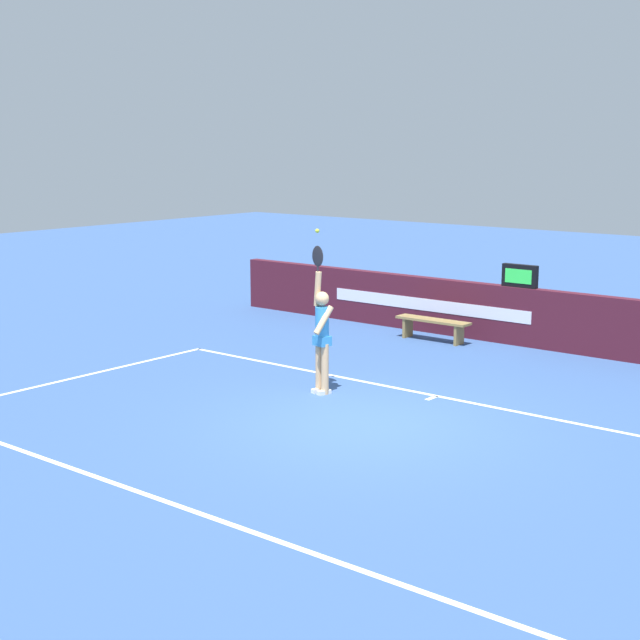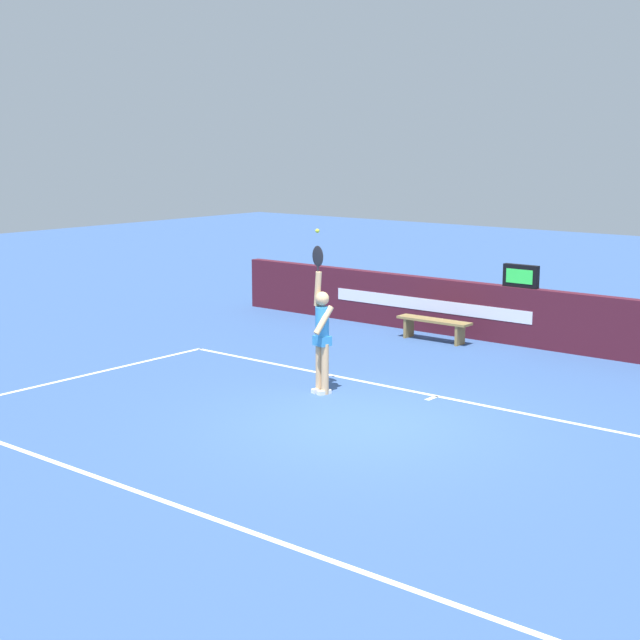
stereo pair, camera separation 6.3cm
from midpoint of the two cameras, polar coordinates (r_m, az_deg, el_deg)
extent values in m
plane|color=#33528A|center=(13.85, 2.95, -6.34)|extent=(60.00, 60.00, 0.00)
cube|color=white|center=(15.41, 7.26, -4.63)|extent=(11.19, 0.09, 0.00)
cube|color=white|center=(11.12, -9.29, -10.87)|extent=(11.19, 0.09, 0.00)
cube|color=white|center=(17.04, -14.46, -3.38)|extent=(0.09, 5.95, 0.00)
cube|color=white|center=(15.28, 6.96, -4.75)|extent=(0.09, 0.30, 0.00)
cube|color=#451522|center=(19.06, 14.33, -0.06)|extent=(16.32, 0.24, 1.19)
cube|color=silver|center=(20.33, 6.70, 0.92)|extent=(4.93, 0.01, 0.26)
cube|color=black|center=(19.28, 12.26, 2.64)|extent=(0.75, 0.14, 0.46)
cube|color=#33E54C|center=(19.21, 12.16, 2.62)|extent=(0.58, 0.01, 0.29)
cylinder|color=tan|center=(15.30, 0.43, -3.01)|extent=(0.12, 0.12, 0.85)
cylinder|color=tan|center=(15.42, 0.07, -2.91)|extent=(0.12, 0.12, 0.85)
cube|color=white|center=(15.39, 0.37, -4.43)|extent=(0.15, 0.26, 0.07)
cube|color=white|center=(15.50, 0.01, -4.32)|extent=(0.15, 0.26, 0.07)
cylinder|color=#3186C9|center=(15.20, 0.25, -0.30)|extent=(0.23, 0.23, 0.60)
cube|color=#3186C9|center=(15.26, 0.25, -1.26)|extent=(0.29, 0.26, 0.16)
sphere|color=tan|center=(15.12, 0.25, 1.32)|extent=(0.23, 0.23, 0.23)
cylinder|color=tan|center=(15.19, -0.02, 1.92)|extent=(0.17, 0.13, 0.57)
cylinder|color=tan|center=(15.06, 0.35, -0.01)|extent=(0.18, 0.40, 0.46)
ellipsoid|color=black|center=(15.11, -0.02, 3.92)|extent=(0.28, 0.09, 0.34)
cylinder|color=black|center=(15.14, -0.02, 3.20)|extent=(0.03, 0.03, 0.18)
sphere|color=#CDDC33|center=(15.16, -0.04, 5.47)|extent=(0.07, 0.07, 0.07)
cube|color=olive|center=(19.52, 7.07, -0.02)|extent=(1.65, 0.36, 0.05)
cube|color=olive|center=(19.89, 5.53, -0.43)|extent=(0.06, 0.32, 0.44)
cube|color=olive|center=(19.24, 8.63, -0.88)|extent=(0.06, 0.32, 0.44)
camera|label=1|loc=(0.03, -89.88, 0.02)|focal=52.42mm
camera|label=2|loc=(0.03, 90.12, -0.02)|focal=52.42mm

